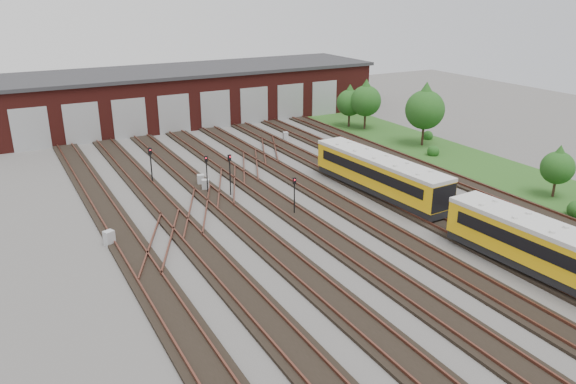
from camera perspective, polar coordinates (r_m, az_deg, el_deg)
ground at (r=37.50m, az=7.91°, el=-4.90°), size 120.00×120.00×0.00m
track_network at (r=37.79m, az=7.19°, el=-4.48°), size 30.40×70.00×0.33m
maintenance_shed at (r=71.26m, az=-11.49°, el=9.61°), size 51.00×12.50×6.35m
grass_verge at (r=56.49m, az=17.58°, el=3.02°), size 8.00×55.00×0.05m
metro_train at (r=34.86m, az=25.48°, el=-5.60°), size 3.24×45.77×2.82m
signal_mast_0 at (r=45.21m, az=-8.26°, el=2.24°), size 0.28×0.27×3.16m
signal_mast_1 at (r=48.27m, az=-13.77°, el=3.08°), size 0.29×0.27×3.20m
signal_mast_2 at (r=44.66m, az=-5.93°, el=2.28°), size 0.28×0.26×3.36m
signal_mast_3 at (r=40.53m, az=0.65°, el=0.08°), size 0.26×0.25×2.88m
relay_cabinet_0 at (r=38.06m, az=-17.71°, el=-4.49°), size 0.76×0.71×1.02m
relay_cabinet_1 at (r=46.35m, az=-8.39°, el=0.69°), size 0.71×0.65×0.97m
relay_cabinet_2 at (r=47.68m, az=-8.86°, el=1.21°), size 0.67×0.60×0.95m
relay_cabinet_3 at (r=61.53m, az=-0.26°, el=5.73°), size 0.59×0.52×0.87m
relay_cabinet_4 at (r=55.93m, az=4.19°, el=4.31°), size 0.76×0.68×1.08m
tree_0 at (r=66.15m, az=7.92°, el=9.52°), size 3.54×3.54×5.87m
tree_1 at (r=67.14m, az=6.29°, el=9.32°), size 3.08×3.08×5.10m
tree_2 at (r=60.00m, az=13.77°, el=8.58°), size 4.05×4.05×6.70m
tree_3 at (r=48.59m, az=25.75°, el=2.59°), size 2.59×2.59×4.29m
bush_1 at (r=57.39m, az=14.55°, el=4.18°), size 1.20×1.20×1.20m
bush_2 at (r=63.54m, az=14.03°, el=5.71°), size 1.11×1.11×1.11m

